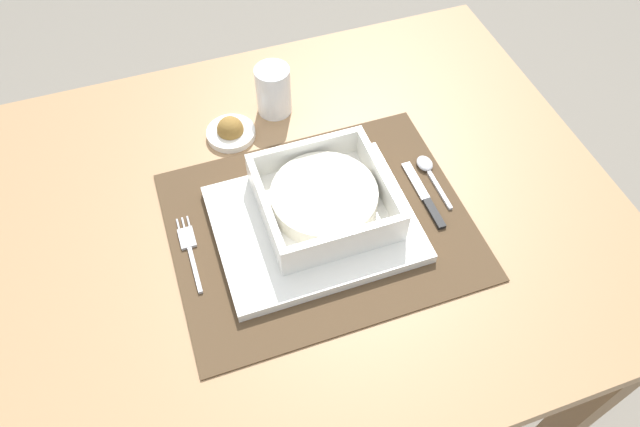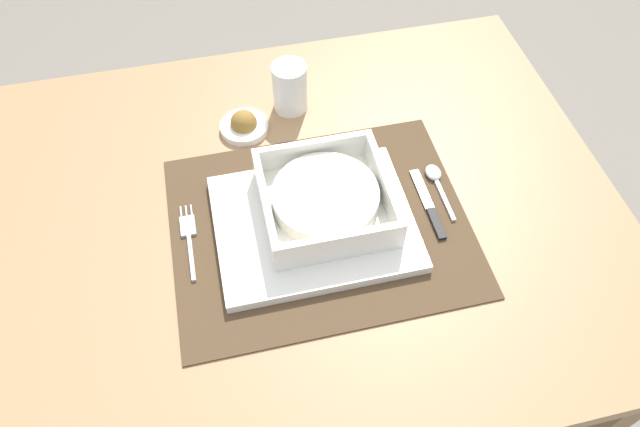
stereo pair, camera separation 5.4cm
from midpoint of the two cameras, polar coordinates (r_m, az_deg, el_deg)
The scene contains 10 objects.
ground_plane at distance 1.55m, azimuth -0.36°, elevation -16.61°, with size 6.00×6.00×0.00m, color gray.
dining_table at distance 0.96m, azimuth -0.55°, elevation -3.43°, with size 0.98×0.77×0.76m.
placemat at distance 0.85m, azimuth 1.80°, elevation -1.21°, with size 0.43×0.35×0.00m, color #4C3823.
serving_plate at distance 0.84m, azimuth 1.21°, elevation -1.01°, with size 0.28×0.23×0.02m, color white.
porridge_bowl at distance 0.83m, azimuth 2.39°, elevation 1.29°, with size 0.18×0.18×0.05m.
fork at distance 0.85m, azimuth -10.97°, elevation -2.21°, with size 0.02×0.13×0.00m.
spoon at distance 0.92m, azimuth 12.90°, elevation 3.35°, with size 0.02×0.11×0.01m.
butter_knife at distance 0.89m, azimuth 12.41°, elevation 0.46°, with size 0.01×0.13×0.01m.
drinking_glass at distance 0.99m, azimuth -1.38°, elevation 12.02°, with size 0.06×0.06×0.09m.
condiment_saucer at distance 0.98m, azimuth -5.89°, elevation 8.57°, with size 0.08×0.08×0.04m.
Camera 2 is at (-0.08, -0.52, 1.45)m, focal length 32.67 mm.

